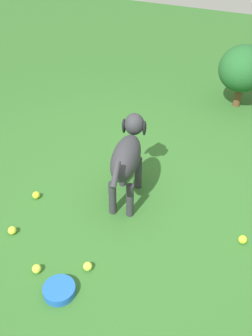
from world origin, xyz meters
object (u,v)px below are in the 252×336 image
at_px(tennis_ball_0, 88,266).
at_px(tennis_ball_4, 37,269).
at_px(tennis_ball_1, 243,239).
at_px(water_bowl, 59,290).
at_px(tennis_ball_2, 12,230).
at_px(tennis_ball_3, 36,195).
at_px(dog, 127,155).

height_order(tennis_ball_0, tennis_ball_4, same).
relative_size(tennis_ball_1, water_bowl, 0.30).
bearing_deg(water_bowl, tennis_ball_0, 165.87).
distance_m(tennis_ball_0, water_bowl, 0.26).
height_order(tennis_ball_1, tennis_ball_4, same).
bearing_deg(tennis_ball_1, tennis_ball_2, -65.34).
bearing_deg(tennis_ball_3, tennis_ball_2, 13.79).
distance_m(dog, tennis_ball_4, 1.14).
height_order(tennis_ball_1, tennis_ball_2, same).
xyz_separation_m(dog, tennis_ball_0, (0.87, 0.13, -0.40)).
distance_m(tennis_ball_1, water_bowl, 1.42).
bearing_deg(tennis_ball_4, dog, 170.32).
relative_size(tennis_ball_3, tennis_ball_4, 1.00).
xyz_separation_m(tennis_ball_4, water_bowl, (0.07, 0.25, -0.00)).
bearing_deg(tennis_ball_2, water_bowl, 67.29).
bearing_deg(tennis_ball_4, tennis_ball_1, 127.93).
distance_m(tennis_ball_3, water_bowl, 1.04).
relative_size(dog, tennis_ball_4, 14.34).
xyz_separation_m(tennis_ball_1, tennis_ball_3, (0.33, -1.75, 0.00)).
xyz_separation_m(dog, tennis_ball_3, (0.42, -0.69, -0.40)).
relative_size(tennis_ball_3, water_bowl, 0.30).
bearing_deg(tennis_ball_2, dog, 145.14).
relative_size(tennis_ball_0, tennis_ball_4, 1.00).
relative_size(tennis_ball_1, tennis_ball_2, 1.00).
bearing_deg(tennis_ball_2, tennis_ball_4, 63.26).
bearing_deg(tennis_ball_2, tennis_ball_0, 88.43).
distance_m(dog, tennis_ball_3, 0.90).
bearing_deg(tennis_ball_0, water_bowl, -14.13).
bearing_deg(tennis_ball_3, tennis_ball_0, 61.48).
relative_size(tennis_ball_0, water_bowl, 0.30).
distance_m(dog, tennis_ball_0, 0.96).
relative_size(dog, tennis_ball_2, 14.34).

